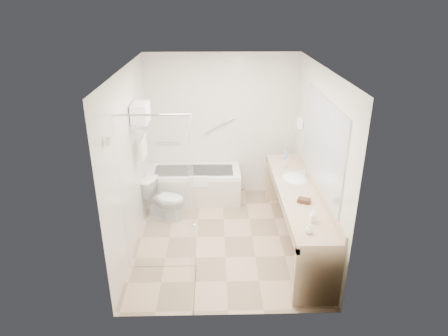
{
  "coord_description": "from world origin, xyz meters",
  "views": [
    {
      "loc": [
        -0.13,
        -5.1,
        3.35
      ],
      "look_at": [
        0.0,
        0.3,
        1.0
      ],
      "focal_mm": 32.0,
      "sensor_mm": 36.0,
      "label": 1
    }
  ],
  "objects_px": {
    "vanity_counter": "(297,203)",
    "water_bottle_left": "(287,161)",
    "toilet": "(165,199)",
    "amenity_basket": "(304,201)",
    "bathtub": "(194,185)"
  },
  "relations": [
    {
      "from": "vanity_counter",
      "to": "toilet",
      "type": "xyz_separation_m",
      "value": [
        -1.97,
        0.75,
        -0.31
      ]
    },
    {
      "from": "amenity_basket",
      "to": "bathtub",
      "type": "bearing_deg",
      "value": 131.08
    },
    {
      "from": "vanity_counter",
      "to": "toilet",
      "type": "relative_size",
      "value": 4.0
    },
    {
      "from": "amenity_basket",
      "to": "water_bottle_left",
      "type": "bearing_deg",
      "value": 91.46
    },
    {
      "from": "vanity_counter",
      "to": "water_bottle_left",
      "type": "xyz_separation_m",
      "value": [
        -0.03,
        0.81,
        0.31
      ]
    },
    {
      "from": "bathtub",
      "to": "vanity_counter",
      "type": "bearing_deg",
      "value": -42.35
    },
    {
      "from": "amenity_basket",
      "to": "toilet",
      "type": "bearing_deg",
      "value": 150.61
    },
    {
      "from": "bathtub",
      "to": "amenity_basket",
      "type": "xyz_separation_m",
      "value": [
        1.53,
        -1.75,
        0.6
      ]
    },
    {
      "from": "vanity_counter",
      "to": "water_bottle_left",
      "type": "relative_size",
      "value": 12.5
    },
    {
      "from": "vanity_counter",
      "to": "amenity_basket",
      "type": "bearing_deg",
      "value": -89.31
    },
    {
      "from": "water_bottle_left",
      "to": "bathtub",
      "type": "bearing_deg",
      "value": 159.01
    },
    {
      "from": "vanity_counter",
      "to": "toilet",
      "type": "bearing_deg",
      "value": 159.19
    },
    {
      "from": "bathtub",
      "to": "water_bottle_left",
      "type": "relative_size",
      "value": 7.41
    },
    {
      "from": "vanity_counter",
      "to": "amenity_basket",
      "type": "height_order",
      "value": "vanity_counter"
    },
    {
      "from": "toilet",
      "to": "amenity_basket",
      "type": "height_order",
      "value": "amenity_basket"
    }
  ]
}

